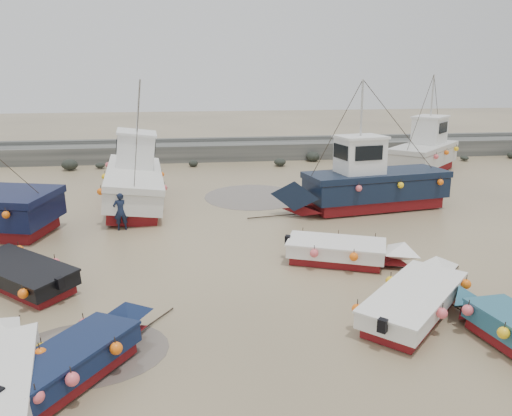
# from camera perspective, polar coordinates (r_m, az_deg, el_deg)

# --- Properties ---
(ground) EXTENTS (120.00, 120.00, 0.00)m
(ground) POSITION_cam_1_polar(r_m,az_deg,el_deg) (16.46, -3.77, -8.97)
(ground) COLOR tan
(ground) RESTS_ON ground
(seawall) EXTENTS (60.00, 4.92, 1.50)m
(seawall) POSITION_cam_1_polar(r_m,az_deg,el_deg) (37.41, -5.70, 6.45)
(seawall) COLOR #62625D
(seawall) RESTS_ON ground
(puddle_a) EXTENTS (4.09, 4.09, 0.01)m
(puddle_a) POSITION_cam_1_polar(r_m,az_deg,el_deg) (13.76, -18.72, -15.34)
(puddle_a) COLOR #5B5249
(puddle_a) RESTS_ON ground
(puddle_b) EXTENTS (3.16, 3.16, 0.01)m
(puddle_b) POSITION_cam_1_polar(r_m,az_deg,el_deg) (19.55, 8.59, -4.90)
(puddle_b) COLOR #5B5249
(puddle_b) RESTS_ON ground
(puddle_d) EXTENTS (5.21, 5.21, 0.01)m
(puddle_d) POSITION_cam_1_polar(r_m,az_deg,el_deg) (27.04, -0.40, 1.32)
(puddle_d) COLOR #5B5249
(puddle_d) RESTS_ON ground
(dinghy_0) EXTENTS (2.53, 6.31, 1.43)m
(dinghy_0) POSITION_cam_1_polar(r_m,az_deg,el_deg) (12.49, -27.17, -17.00)
(dinghy_0) COLOR maroon
(dinghy_0) RESTS_ON ground
(dinghy_1) EXTENTS (3.77, 5.00, 1.43)m
(dinghy_1) POSITION_cam_1_polar(r_m,az_deg,el_deg) (12.74, -19.27, -15.24)
(dinghy_1) COLOR maroon
(dinghy_1) RESTS_ON ground
(dinghy_3) EXTENTS (5.25, 5.37, 1.43)m
(dinghy_3) POSITION_cam_1_polar(r_m,az_deg,el_deg) (15.42, 18.12, -9.44)
(dinghy_3) COLOR maroon
(dinghy_3) RESTS_ON ground
(dinghy_4) EXTENTS (5.26, 4.76, 1.43)m
(dinghy_4) POSITION_cam_1_polar(r_m,az_deg,el_deg) (18.11, -25.73, -6.35)
(dinghy_4) COLOR maroon
(dinghy_4) RESTS_ON ground
(dinghy_5) EXTENTS (5.59, 3.07, 1.43)m
(dinghy_5) POSITION_cam_1_polar(r_m,az_deg,el_deg) (18.28, 10.28, -4.67)
(dinghy_5) COLOR maroon
(dinghy_5) RESTS_ON ground
(cabin_boat_1) EXTENTS (3.59, 10.98, 6.22)m
(cabin_boat_1) POSITION_cam_1_polar(r_m,az_deg,el_deg) (26.39, -14.11, 3.36)
(cabin_boat_1) COLOR maroon
(cabin_boat_1) RESTS_ON ground
(cabin_boat_2) EXTENTS (10.15, 3.79, 6.22)m
(cabin_boat_2) POSITION_cam_1_polar(r_m,az_deg,el_deg) (24.96, 12.34, 2.81)
(cabin_boat_2) COLOR maroon
(cabin_boat_2) RESTS_ON ground
(cabin_boat_3) EXTENTS (7.37, 7.14, 6.22)m
(cabin_boat_3) POSITION_cam_1_polar(r_m,az_deg,el_deg) (34.95, 18.98, 6.20)
(cabin_boat_3) COLOR maroon
(cabin_boat_3) RESTS_ON ground
(person) EXTENTS (0.70, 0.54, 1.69)m
(person) POSITION_cam_1_polar(r_m,az_deg,el_deg) (22.51, -15.05, -2.41)
(person) COLOR #141C32
(person) RESTS_ON ground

